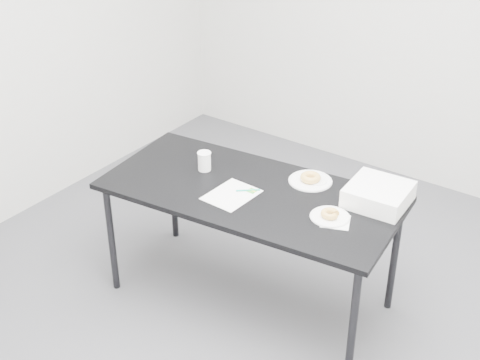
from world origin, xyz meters
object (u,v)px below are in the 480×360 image
Objects in this scene: scorecard at (232,195)px; donut_near at (330,214)px; plate_near at (330,217)px; table at (250,199)px; pen at (248,190)px; donut_far at (311,177)px; bakery_box at (378,194)px; coffee_cup at (204,161)px; plate_far at (310,181)px.

donut_near reaches higher than scorecard.
scorecard is 0.57m from plate_near.
plate_near is (0.50, 0.01, 0.06)m from table.
donut_near reaches higher than pen.
donut_near is 0.39m from donut_far.
bakery_box is (0.14, 0.28, 0.05)m from plate_near.
bakery_box is (0.41, 0.01, 0.03)m from donut_far.
table is at bearing -159.18° from bakery_box.
pen is 0.50m from donut_near.
bakery_box is (0.64, 0.31, 0.05)m from pen.
scorecard is 0.10m from pen.
coffee_cup is at bearing -157.34° from donut_far.
donut_far is (0.28, 0.38, 0.03)m from scorecard.
plate_far is 0.79× the size of bakery_box.
donut_far is at bearing 12.44° from pen.
coffee_cup is (-0.85, 0.03, 0.03)m from donut_near.
donut_near is (0.00, 0.00, 0.02)m from plate_near.
pen is 0.64× the size of plate_near.
pen is 0.50m from plate_near.
donut_near is 0.86× the size of coffee_cup.
plate_far is at bearing 56.84° from scorecard.
plate_near is 0.39m from plate_far.
donut_far is (-0.27, 0.27, 0.02)m from plate_near.
coffee_cup is 0.36× the size of bakery_box.
donut_far is (0.23, 0.30, 0.02)m from pen.
coffee_cup reaches higher than plate_far.
pen is 1.17× the size of coffee_cup.
table is at bearing -128.52° from plate_far.
plate_far is at bearing 0.00° from donut_far.
pen is 0.42× the size of bakery_box.
table is 8.29× the size of plate_near.
donut_far is 0.41m from bakery_box.
donut_far is 0.37× the size of bakery_box.
donut_far is (0.22, 0.28, 0.08)m from table.
plate_far is 0.02m from donut_far.
table is 12.94× the size of pen.
donut_far is (-0.27, 0.27, 0.00)m from donut_near.
scorecard is at bearing -126.11° from donut_far.
plate_far reaches higher than scorecard.
plate_near is 1.78× the size of donut_far.
scorecard is at bearing -160.90° from pen.
bakery_box reaches higher than plate_near.
donut_near is at bearing -4.91° from table.
scorecard is 0.80m from bakery_box.
coffee_cup is (-0.36, 0.04, 0.12)m from table.
bakery_box is (0.99, 0.25, -0.00)m from coffee_cup.
coffee_cup is at bearing 167.83° from table.
coffee_cup is at bearing -157.34° from plate_far.
donut_far is at bearing 135.51° from plate_near.
plate_near is at bearing -37.05° from pen.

